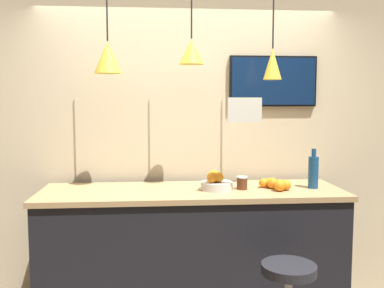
{
  "coord_description": "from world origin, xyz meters",
  "views": [
    {
      "loc": [
        -0.27,
        -2.57,
        1.72
      ],
      "look_at": [
        0.0,
        0.64,
        1.4
      ],
      "focal_mm": 40.0,
      "sensor_mm": 36.0,
      "label": 1
    }
  ],
  "objects_px": {
    "spread_jar": "(242,183)",
    "mounted_tv": "(273,81)",
    "juice_bottle": "(313,171)",
    "fruit_bowl": "(216,182)"
  },
  "relations": [
    {
      "from": "fruit_bowl",
      "to": "juice_bottle",
      "type": "height_order",
      "value": "juice_bottle"
    },
    {
      "from": "fruit_bowl",
      "to": "juice_bottle",
      "type": "xyz_separation_m",
      "value": [
        0.76,
        0.0,
        0.07
      ]
    },
    {
      "from": "spread_jar",
      "to": "mounted_tv",
      "type": "distance_m",
      "value": 0.97
    },
    {
      "from": "mounted_tv",
      "to": "fruit_bowl",
      "type": "bearing_deg",
      "value": -141.41
    },
    {
      "from": "spread_jar",
      "to": "mounted_tv",
      "type": "xyz_separation_m",
      "value": [
        0.35,
        0.44,
        0.79
      ]
    },
    {
      "from": "spread_jar",
      "to": "mounted_tv",
      "type": "relative_size",
      "value": 0.13
    },
    {
      "from": "mounted_tv",
      "to": "spread_jar",
      "type": "bearing_deg",
      "value": -128.67
    },
    {
      "from": "juice_bottle",
      "to": "spread_jar",
      "type": "xyz_separation_m",
      "value": [
        -0.56,
        -0.0,
        -0.08
      ]
    },
    {
      "from": "juice_bottle",
      "to": "mounted_tv",
      "type": "height_order",
      "value": "mounted_tv"
    },
    {
      "from": "fruit_bowl",
      "to": "juice_bottle",
      "type": "bearing_deg",
      "value": 0.24
    }
  ]
}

